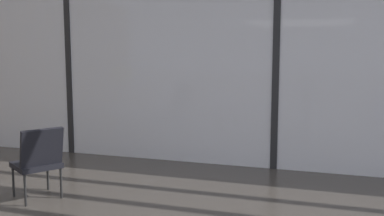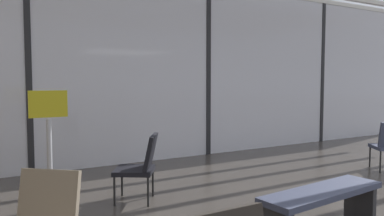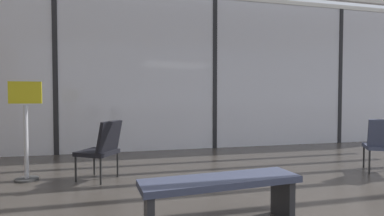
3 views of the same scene
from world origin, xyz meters
name	(u,v)px [view 3 (image 3 of 3)]	position (x,y,z in m)	size (l,w,h in m)	color
glass_curtain_wall	(214,74)	(0.00, 5.20, 1.77)	(14.00, 0.08, 3.54)	silver
window_mullion_0	(56,71)	(-3.50, 5.20, 1.77)	(0.10, 0.12, 3.54)	black
window_mullion_1	(214,74)	(0.00, 5.20, 1.77)	(0.10, 0.12, 3.54)	black
window_mullion_2	(339,76)	(3.50, 5.20, 1.77)	(0.10, 0.12, 3.54)	black
parked_airplane	(144,73)	(-1.26, 10.05, 2.17)	(14.61, 4.33, 4.33)	silver
lounge_chair_3	(383,142)	(1.88, 2.29, 0.49)	(0.69, 0.70, 0.87)	#33384C
lounge_chair_4	(102,146)	(-2.46, 2.94, 0.49)	(0.70, 0.69, 0.87)	black
waiting_bench	(221,189)	(-1.31, 1.01, 0.36)	(1.53, 0.53, 0.47)	#33384C
info_sign	(26,134)	(-3.53, 3.19, 0.68)	(0.44, 0.32, 1.44)	#333333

